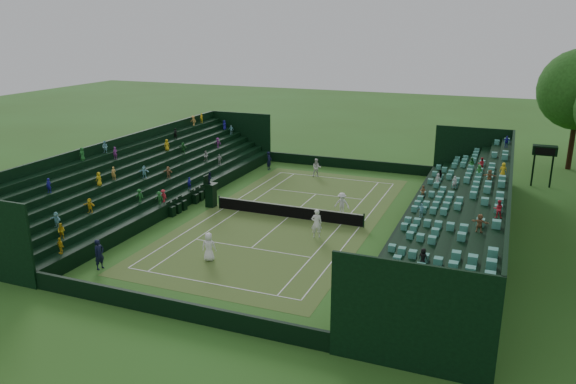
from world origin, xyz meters
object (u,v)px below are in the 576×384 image
Objects in this scene: tennis_net at (288,211)px; player_far_west at (317,168)px; player_far_east at (342,204)px; player_near_east at (316,223)px; umpire_chair at (211,192)px; player_near_west at (209,247)px.

tennis_net is 11.92m from player_far_west.
tennis_net is 4.11m from player_far_east.
player_near_east is at bearing -42.61° from tennis_net.
player_far_west is (4.85, 11.58, -0.33)m from umpire_chair.
player_near_east is at bearing -94.64° from player_far_west.
player_far_east is at bearing 10.02° from umpire_chair.
player_near_east is 15.63m from player_far_west.
player_near_west is 0.89× the size of player_near_east.
player_near_west is at bearing 26.81° from player_near_east.
player_far_west is (-1.79, 11.78, 0.34)m from tennis_net.
player_near_west is 1.03× the size of player_far_west.
tennis_net is at bearing -67.41° from player_near_east.
player_near_west is (-1.55, -9.10, 0.37)m from tennis_net.
tennis_net is 6.71× the size of player_far_west.
player_near_west is at bearing -99.69° from tennis_net.
player_far_west is 0.98× the size of player_far_east.
player_far_west is at bearing 113.27° from player_far_east.
player_far_east is at bearing -130.81° from player_near_west.
player_far_west is (-0.24, 20.88, -0.03)m from player_near_west.
umpire_chair reaches higher than player_near_east.
player_far_east is (0.29, 5.02, -0.12)m from player_near_east.
tennis_net is 6.68m from umpire_chair.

